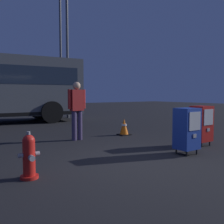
% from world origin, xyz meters
% --- Properties ---
extents(ground_plane, '(60.00, 60.00, 0.00)m').
position_xyz_m(ground_plane, '(0.00, 0.00, 0.00)').
color(ground_plane, black).
extents(fire_hydrant, '(0.33, 0.32, 0.75)m').
position_xyz_m(fire_hydrant, '(-1.96, 0.23, 0.35)').
color(fire_hydrant, red).
rests_on(fire_hydrant, ground_plane).
extents(newspaper_box_primary, '(0.48, 0.42, 1.02)m').
position_xyz_m(newspaper_box_primary, '(1.38, -0.12, 0.57)').
color(newspaper_box_primary, black).
rests_on(newspaper_box_primary, ground_plane).
extents(newspaper_box_secondary, '(0.48, 0.42, 1.02)m').
position_xyz_m(newspaper_box_secondary, '(2.45, 0.28, 0.57)').
color(newspaper_box_secondary, black).
rests_on(newspaper_box_secondary, ground_plane).
extents(pedestrian, '(0.55, 0.22, 1.67)m').
position_xyz_m(pedestrian, '(0.20, 2.81, 0.95)').
color(pedestrian, '#382D51').
rests_on(pedestrian, ground_plane).
extents(traffic_cone, '(0.36, 0.36, 0.53)m').
position_xyz_m(traffic_cone, '(1.86, 2.75, 0.26)').
color(traffic_cone, black).
rests_on(traffic_cone, ground_plane).
extents(street_light_near_left, '(0.32, 0.32, 8.19)m').
position_xyz_m(street_light_near_left, '(3.62, 11.73, 4.67)').
color(street_light_near_left, '#4C4F54').
rests_on(street_light_near_left, ground_plane).
extents(street_light_near_right, '(0.32, 0.32, 7.88)m').
position_xyz_m(street_light_near_right, '(2.93, 9.26, 4.51)').
color(street_light_near_right, '#4C4F54').
rests_on(street_light_near_right, ground_plane).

